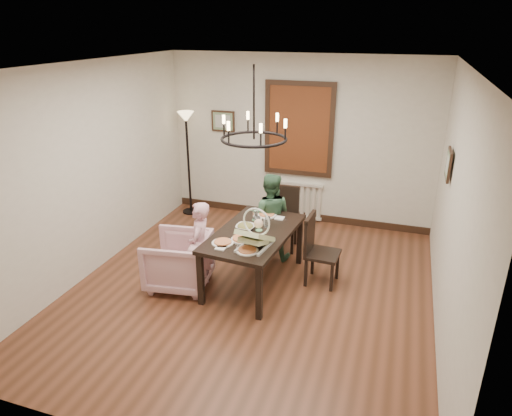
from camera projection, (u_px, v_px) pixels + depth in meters
The scene contains 17 objects.
room_shell at pixel (260, 179), 5.74m from camera, with size 4.51×5.00×2.81m.
dining_table at pixel (254, 237), 5.88m from camera, with size 1.03×1.66×0.74m.
chair_far at pixel (283, 219), 6.88m from camera, with size 0.42×0.42×0.96m, color black, non-canonical shape.
chair_right at pixel (323, 250), 5.94m from camera, with size 0.42×0.42×0.95m, color black, non-canonical shape.
armchair at pixel (178, 261), 5.92m from camera, with size 0.77×0.79×0.71m, color #C8999A.
elderly_woman at pixel (200, 253), 5.82m from camera, with size 0.36×0.24×0.99m, color #D495A4.
seated_man at pixel (270, 224), 6.58m from camera, with size 0.52×0.41×1.07m, color #396042.
baby_bouncer at pixel (255, 234), 5.38m from camera, with size 0.37×0.51×0.33m, color beige, non-canonical shape.
salad_bowl at pixel (245, 227), 5.89m from camera, with size 0.29×0.29×0.07m, color white.
pizza_platter at pixel (243, 239), 5.61m from camera, with size 0.29×0.29×0.04m, color tan.
drinking_glass at pixel (258, 222), 5.95m from camera, with size 0.07×0.07×0.15m, color silver.
window_blinds at pixel (299, 129), 7.51m from camera, with size 1.00×0.03×1.40m, color brown.
radiator at pixel (297, 200), 7.99m from camera, with size 0.92×0.12×0.62m, color silver, non-canonical shape.
picture_back at pixel (223, 121), 7.89m from camera, with size 0.42×0.03×0.36m, color black.
picture_right at pixel (449, 164), 5.47m from camera, with size 0.42×0.03×0.36m, color black.
floor_lamp at pixel (189, 165), 8.05m from camera, with size 0.30×0.30×1.80m, color black, non-canonical shape.
chandelier at pixel (254, 139), 5.40m from camera, with size 0.80×0.80×0.04m, color black.
Camera 1 is at (1.67, -4.83, 3.22)m, focal length 32.00 mm.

